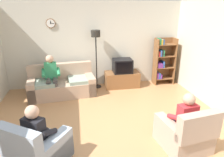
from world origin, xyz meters
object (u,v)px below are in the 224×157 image
Objects in this scene: bookshelf at (163,61)px; tv at (122,66)px; tv_stand at (122,79)px; floor_lamp at (96,43)px; person_in_left_armchair at (39,131)px; person_in_right_armchair at (183,117)px; armchair_near_bookshelf at (184,134)px; couch at (62,85)px; armchair_near_window at (37,150)px; person_on_couch at (51,74)px.

tv is at bearing -176.03° from bookshelf.
tv_stand is 1.46m from floor_lamp.
tv_stand is 3.81m from person_in_left_armchair.
person_in_right_armchair reaches higher than tv_stand.
armchair_near_bookshelf is at bearing -81.67° from tv_stand.
bookshelf reaches higher than person_in_left_armchair.
couch is 3.75m from armchair_near_bookshelf.
person_in_left_armchair is 2.58m from person_in_right_armchair.
tv is 3.14m from person_in_right_armchair.
bookshelf reaches higher than couch.
bookshelf is 0.84× the size of floor_lamp.
bookshelf is at bearing 42.54° from armchair_near_window.
tv reaches higher than tv_stand.
person_on_couch is at bearing 134.46° from person_in_right_armchair.
couch is 1.60× the size of person_on_couch.
bookshelf is at bearing 42.29° from person_in_left_armchair.
tv_stand is 0.59× the size of floor_lamp.
floor_lamp is at bearing 67.84° from armchair_near_window.
armchair_near_bookshelf is 0.80× the size of person_on_couch.
bookshelf reaches higher than armchair_near_window.
floor_lamp is at bearing 21.47° from couch.
couch is 1.81× the size of tv_stand.
tv_stand is 3.88m from armchair_near_window.
floor_lamp is at bearing 21.68° from person_on_couch.
tv is at bearing 9.08° from couch.
person_in_right_armchair is (2.58, 0.01, 0.00)m from person_in_left_armchair.
armchair_near_bookshelf is at bearing -50.40° from couch.
floor_lamp reaches higher than couch.
tv is at bearing 55.70° from person_in_left_armchair.
person_in_right_armchair is at bearing 98.33° from armchair_near_bookshelf.
armchair_near_window is at bearing -95.06° from couch.
tv reaches higher than armchair_near_bookshelf.
person_in_left_armchair reaches higher than armchair_near_window.
floor_lamp is 3.75m from armchair_near_bookshelf.
person_on_couch reaches higher than tv_stand.
armchair_near_window is at bearing -124.30° from tv.
person_in_right_armchair is (2.64, -2.69, -0.09)m from person_on_couch.
armchair_near_window is (-1.35, -3.31, -1.16)m from floor_lamp.
person_in_right_armchair is at bearing -49.67° from couch.
armchair_near_window is at bearing -89.81° from person_on_couch.
couch is 0.48m from person_on_couch.
person_on_couch is 2.70m from person_in_left_armchair.
armchair_near_bookshelf is at bearing -0.18° from armchair_near_window.
tv_stand is 0.98× the size of person_in_left_armchair.
person_in_left_armchair is at bearing -124.30° from tv.
person_on_couch is (-3.59, -0.51, -0.10)m from bookshelf.
armchair_near_bookshelf is (1.30, -3.32, -1.16)m from floor_lamp.
armchair_near_window is 2.80m from person_on_couch.
person_on_couch is 1.11× the size of person_in_right_armchair.
armchair_near_bookshelf is (0.47, -3.20, -0.43)m from tv.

